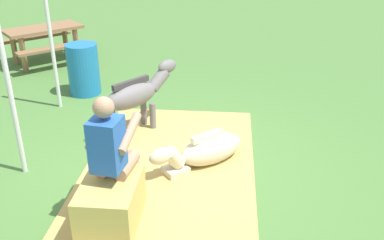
{
  "coord_description": "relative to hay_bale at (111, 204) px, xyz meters",
  "views": [
    {
      "loc": [
        -4.68,
        -0.68,
        2.86
      ],
      "look_at": [
        0.14,
        -0.24,
        0.55
      ],
      "focal_mm": 40.82,
      "sensor_mm": 36.0,
      "label": 1
    }
  ],
  "objects": [
    {
      "name": "ground_plane",
      "position": [
        1.22,
        -0.44,
        -0.24
      ],
      "size": [
        24.0,
        24.0,
        0.0
      ],
      "primitive_type": "plane",
      "color": "#4C7A38"
    },
    {
      "name": "hay_patch",
      "position": [
        1.09,
        -0.43,
        -0.23
      ],
      "size": [
        3.4,
        2.07,
        0.02
      ],
      "primitive_type": "cube",
      "color": "tan",
      "rests_on": "ground"
    },
    {
      "name": "hay_bale",
      "position": [
        0.0,
        0.0,
        0.0
      ],
      "size": [
        0.8,
        0.55,
        0.49
      ],
      "primitive_type": "cube",
      "color": "tan",
      "rests_on": "ground"
    },
    {
      "name": "person_seated",
      "position": [
        0.16,
        -0.02,
        0.52
      ],
      "size": [
        0.69,
        0.48,
        1.37
      ],
      "color": "tan",
      "rests_on": "ground"
    },
    {
      "name": "pony_standing",
      "position": [
        2.07,
        0.16,
        0.33
      ],
      "size": [
        1.13,
        0.97,
        0.94
      ],
      "color": "slate",
      "rests_on": "ground"
    },
    {
      "name": "pony_lying",
      "position": [
        1.25,
        -0.86,
        -0.06
      ],
      "size": [
        1.07,
        1.2,
        0.42
      ],
      "color": "beige",
      "rests_on": "ground"
    },
    {
      "name": "water_barrel",
      "position": [
        3.43,
        1.37,
        0.19
      ],
      "size": [
        0.53,
        0.53,
        0.87
      ],
      "primitive_type": "cylinder",
      "color": "#1E72B2",
      "rests_on": "ground"
    },
    {
      "name": "tent_pole_left",
      "position": [
        0.87,
        1.32,
        0.94
      ],
      "size": [
        0.06,
        0.06,
        2.37
      ],
      "primitive_type": "cylinder",
      "color": "silver",
      "rests_on": "ground"
    },
    {
      "name": "tent_pole_right",
      "position": [
        2.83,
        1.61,
        0.94
      ],
      "size": [
        0.06,
        0.06,
        2.37
      ],
      "primitive_type": "cylinder",
      "color": "silver",
      "rests_on": "ground"
    },
    {
      "name": "picnic_bench",
      "position": [
        5.01,
        2.7,
        0.33
      ],
      "size": [
        1.97,
        1.98,
        0.75
      ],
      "color": "olive",
      "rests_on": "ground"
    }
  ]
}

